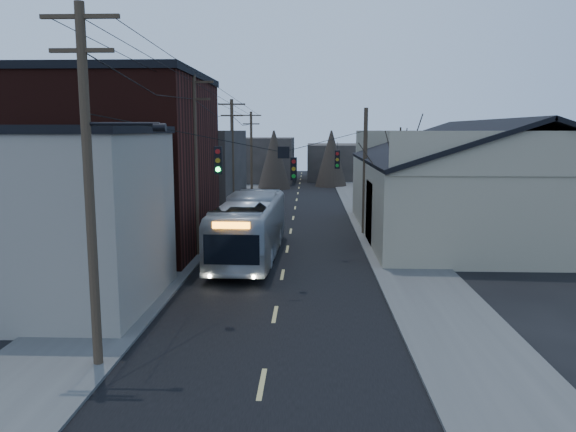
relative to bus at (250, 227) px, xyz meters
name	(u,v)px	position (x,y,z in m)	size (l,w,h in m)	color
ground	(255,421)	(1.97, -17.64, -1.73)	(160.00, 160.00, 0.00)	black
road_surface	(292,222)	(1.97, 12.36, -1.72)	(9.00, 110.00, 0.02)	black
sidewalk_left	(209,221)	(-4.53, 12.36, -1.67)	(4.00, 110.00, 0.12)	#474744
sidewalk_right	(377,222)	(8.47, 12.36, -1.67)	(4.00, 110.00, 0.12)	#474744
building_clapboard	(51,220)	(-7.03, -8.64, 1.77)	(8.00, 8.00, 7.00)	gray
building_brick	(118,165)	(-8.03, 2.36, 3.27)	(10.00, 12.00, 10.00)	black
building_left_far	(186,171)	(-7.53, 18.36, 1.77)	(9.00, 14.00, 7.00)	#2E2925
warehouse	(484,196)	(14.97, 7.36, 0.97)	(16.16, 20.60, 7.73)	gray
building_far_left	(257,160)	(-4.03, 47.36, 1.27)	(10.00, 12.00, 6.00)	#2E2925
building_far_right	(348,161)	(8.97, 52.36, 0.77)	(12.00, 14.00, 5.00)	#2E2925
bare_tree	(399,190)	(8.47, 2.36, 1.87)	(0.40, 0.40, 7.20)	black
utility_lines	(243,162)	(-1.14, 6.50, 3.23)	(11.24, 45.28, 10.50)	#382B1E
bus	(250,227)	(0.00, 0.00, 0.00)	(2.90, 12.41, 3.46)	#A1A7AC
parked_car	(234,216)	(-2.33, 10.75, -1.03)	(1.49, 4.26, 1.40)	#B8BBC0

